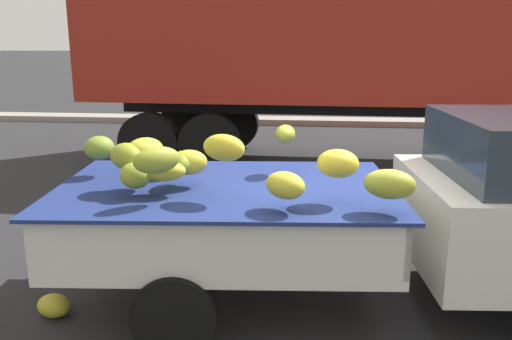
{
  "coord_description": "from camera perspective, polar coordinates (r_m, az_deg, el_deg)",
  "views": [
    {
      "loc": [
        -0.25,
        -4.55,
        2.31
      ],
      "look_at": [
        -0.74,
        0.11,
        1.15
      ],
      "focal_mm": 36.83,
      "sensor_mm": 36.0,
      "label": 1
    }
  ],
  "objects": [
    {
      "name": "pickup_truck",
      "position": [
        4.86,
        21.0,
        -3.97
      ],
      "size": [
        5.23,
        2.22,
        1.7
      ],
      "rotation": [
        0.0,
        0.0,
        0.08
      ],
      "color": "silver",
      "rests_on": "ground"
    },
    {
      "name": "semi_trailer",
      "position": [
        10.08,
        17.02,
        14.68
      ],
      "size": [
        12.07,
        2.95,
        3.95
      ],
      "rotation": [
        0.0,
        0.0,
        -0.03
      ],
      "color": "maroon",
      "rests_on": "ground"
    },
    {
      "name": "fallen_banana_bunch_near_tailgate",
      "position": [
        4.95,
        -21.12,
        -13.58
      ],
      "size": [
        0.34,
        0.29,
        0.2
      ],
      "primitive_type": "ellipsoid",
      "rotation": [
        0.0,
        0.0,
        2.9
      ],
      "color": "gold",
      "rests_on": "ground"
    },
    {
      "name": "ground",
      "position": [
        5.11,
        8.35,
        -13.09
      ],
      "size": [
        220.0,
        220.0,
        0.0
      ],
      "primitive_type": "plane",
      "color": "#28282B"
    },
    {
      "name": "curb_strip",
      "position": [
        14.95,
        6.85,
        5.27
      ],
      "size": [
        80.0,
        0.8,
        0.16
      ],
      "primitive_type": "cube",
      "color": "gray",
      "rests_on": "ground"
    }
  ]
}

